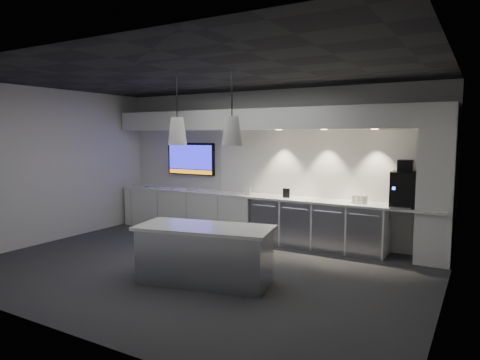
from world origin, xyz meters
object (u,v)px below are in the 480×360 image
Objects in this scene: wall_tv at (191,159)px; bin at (154,255)px; coffee_machine at (404,187)px; island at (205,254)px.

wall_tv reaches higher than bin.
coffee_machine is at bearing -3.06° from wall_tv.
wall_tv is 3.93m from island.
wall_tv is at bearing 173.37° from coffee_machine.
wall_tv is at bearing 115.80° from bin.
coffee_machine is at bearing 38.74° from bin.
bin is at bearing -144.83° from coffee_machine.
island is 1.03m from bin.
coffee_machine is (2.23, 2.66, 0.81)m from island.
wall_tv is 3.43m from bin.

